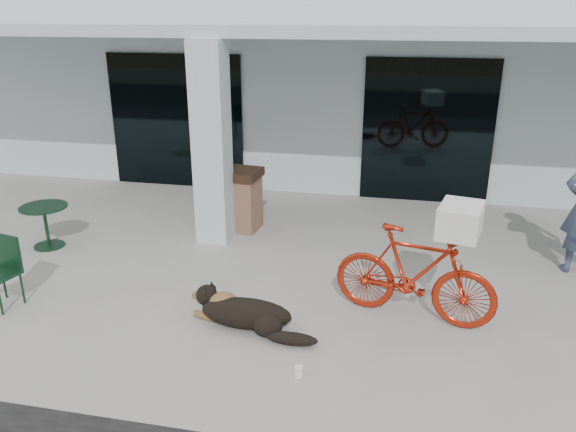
% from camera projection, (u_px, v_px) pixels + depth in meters
% --- Properties ---
extents(ground, '(80.00, 80.00, 0.00)m').
position_uv_depth(ground, '(274.00, 320.00, 6.74)').
color(ground, '#A19E98').
rests_on(ground, ground).
extents(building, '(22.00, 7.00, 4.50)m').
position_uv_depth(building, '(352.00, 64.00, 13.77)').
color(building, silver).
rests_on(building, ground).
extents(storefront_glass_left, '(2.80, 0.06, 2.70)m').
position_uv_depth(storefront_glass_left, '(176.00, 122.00, 11.46)').
color(storefront_glass_left, black).
rests_on(storefront_glass_left, ground).
extents(storefront_glass_right, '(2.40, 0.06, 2.70)m').
position_uv_depth(storefront_glass_right, '(427.00, 132.00, 10.50)').
color(storefront_glass_right, black).
rests_on(storefront_glass_right, ground).
extents(column, '(0.50, 0.50, 3.12)m').
position_uv_depth(column, '(212.00, 144.00, 8.60)').
color(column, silver).
rests_on(column, ground).
extents(overhang, '(22.00, 2.80, 0.18)m').
position_uv_depth(overhang, '(323.00, 29.00, 8.94)').
color(overhang, silver).
rests_on(overhang, column).
extents(bicycle, '(2.00, 0.96, 1.16)m').
position_uv_depth(bicycle, '(414.00, 274.00, 6.60)').
color(bicycle, '#A6210D').
rests_on(bicycle, ground).
extents(laundry_basket, '(0.56, 0.68, 0.35)m').
position_uv_depth(laundry_basket, '(460.00, 220.00, 6.16)').
color(laundry_basket, white).
rests_on(laundry_basket, bicycle).
extents(dog, '(1.31, 0.74, 0.42)m').
position_uv_depth(dog, '(246.00, 312.00, 6.52)').
color(dog, black).
rests_on(dog, ground).
extents(cup_near_dog, '(0.12, 0.12, 0.11)m').
position_uv_depth(cup_near_dog, '(299.00, 371.00, 5.69)').
color(cup_near_dog, white).
rests_on(cup_near_dog, ground).
extents(cafe_table_near, '(0.84, 0.84, 0.67)m').
position_uv_depth(cafe_table_near, '(46.00, 227.00, 8.72)').
color(cafe_table_near, '#133620').
rests_on(cafe_table_near, ground).
extents(trash_receptacle, '(0.68, 0.68, 1.04)m').
position_uv_depth(trash_receptacle, '(242.00, 200.00, 9.36)').
color(trash_receptacle, brown).
rests_on(trash_receptacle, ground).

